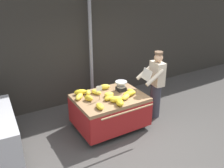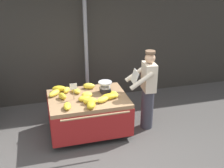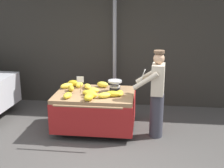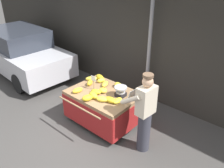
{
  "view_description": "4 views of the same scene",
  "coord_description": "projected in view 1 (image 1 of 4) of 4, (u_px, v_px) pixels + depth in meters",
  "views": [
    {
      "loc": [
        -2.69,
        -3.3,
        3.32
      ],
      "look_at": [
        -0.07,
        1.14,
        1.08
      ],
      "focal_mm": 39.94,
      "sensor_mm": 36.0,
      "label": 1
    },
    {
      "loc": [
        -1.0,
        -3.79,
        3.2
      ],
      "look_at": [
        0.33,
        1.04,
        1.06
      ],
      "focal_mm": 43.77,
      "sensor_mm": 36.0,
      "label": 2
    },
    {
      "loc": [
        0.85,
        -4.48,
        2.62
      ],
      "look_at": [
        0.19,
        1.09,
        1.01
      ],
      "focal_mm": 47.47,
      "sensor_mm": 36.0,
      "label": 3
    },
    {
      "loc": [
        3.08,
        -2.28,
        3.5
      ],
      "look_at": [
        0.14,
        1.06,
        1.15
      ],
      "focal_mm": 37.76,
      "sensor_mm": 36.0,
      "label": 4
    }
  ],
  "objects": [
    {
      "name": "price_sign",
      "position": [
        99.0,
        90.0,
        5.4
      ],
      "size": [
        0.14,
        0.01,
        0.34
      ],
      "color": "#997A51",
      "rests_on": "banana_cart"
    },
    {
      "name": "street_pole",
      "position": [
        91.0,
        45.0,
        6.55
      ],
      "size": [
        0.09,
        0.09,
        3.28
      ],
      "primitive_type": "cylinder",
      "color": "gray",
      "rests_on": "ground"
    },
    {
      "name": "banana_bunch_3",
      "position": [
        129.0,
        94.0,
        5.66
      ],
      "size": [
        0.29,
        0.16,
        0.11
      ],
      "primitive_type": "ellipsoid",
      "rotation": [
        0.0,
        0.0,
        1.59
      ],
      "color": "gold",
      "rests_on": "banana_cart"
    },
    {
      "name": "banana_cart",
      "position": [
        110.0,
        105.0,
        5.74
      ],
      "size": [
        1.59,
        1.37,
        0.81
      ],
      "color": "#93704C",
      "rests_on": "ground"
    },
    {
      "name": "banana_bunch_9",
      "position": [
        79.0,
        97.0,
        5.52
      ],
      "size": [
        0.3,
        0.3,
        0.11
      ],
      "primitive_type": "ellipsoid",
      "rotation": [
        0.0,
        0.0,
        2.35
      ],
      "color": "yellow",
      "rests_on": "banana_cart"
    },
    {
      "name": "banana_bunch_4",
      "position": [
        109.0,
        94.0,
        5.63
      ],
      "size": [
        0.25,
        0.21,
        0.11
      ],
      "primitive_type": "ellipsoid",
      "rotation": [
        0.0,
        0.0,
        1.34
      ],
      "color": "yellow",
      "rests_on": "banana_cart"
    },
    {
      "name": "banana_bunch_8",
      "position": [
        131.0,
        91.0,
        5.79
      ],
      "size": [
        0.16,
        0.27,
        0.1
      ],
      "primitive_type": "ellipsoid",
      "rotation": [
        0.0,
        0.0,
        0.11
      ],
      "color": "yellow",
      "rests_on": "banana_cart"
    },
    {
      "name": "back_wall",
      "position": [
        81.0,
        30.0,
        6.64
      ],
      "size": [
        16.0,
        0.24,
        4.01
      ],
      "primitive_type": "cube",
      "color": "#2D2B26",
      "rests_on": "ground"
    },
    {
      "name": "banana_bunch_7",
      "position": [
        126.0,
        97.0,
        5.52
      ],
      "size": [
        0.3,
        0.25,
        0.11
      ],
      "primitive_type": "ellipsoid",
      "rotation": [
        0.0,
        0.0,
        2.06
      ],
      "color": "yellow",
      "rests_on": "banana_cart"
    },
    {
      "name": "weighing_scale",
      "position": [
        121.0,
        86.0,
        5.9
      ],
      "size": [
        0.28,
        0.28,
        0.24
      ],
      "color": "black",
      "rests_on": "banana_cart"
    },
    {
      "name": "ground_plane",
      "position": [
        143.0,
        150.0,
        5.18
      ],
      "size": [
        60.0,
        60.0,
        0.0
      ],
      "primitive_type": "plane",
      "color": "#423F3D"
    },
    {
      "name": "vendor_person",
      "position": [
        156.0,
        85.0,
        6.08
      ],
      "size": [
        0.61,
        0.55,
        1.71
      ],
      "color": "#383842",
      "rests_on": "ground"
    },
    {
      "name": "banana_bunch_10",
      "position": [
        89.0,
        98.0,
        5.43
      ],
      "size": [
        0.2,
        0.25,
        0.12
      ],
      "primitive_type": "ellipsoid",
      "rotation": [
        0.0,
        0.0,
        0.45
      ],
      "color": "gold",
      "rests_on": "banana_cart"
    },
    {
      "name": "banana_bunch_11",
      "position": [
        116.0,
        99.0,
        5.38
      ],
      "size": [
        0.3,
        0.22,
        0.13
      ],
      "primitive_type": "ellipsoid",
      "rotation": [
        0.0,
        0.0,
        1.28
      ],
      "color": "yellow",
      "rests_on": "banana_cart"
    },
    {
      "name": "banana_bunch_1",
      "position": [
        109.0,
        98.0,
        5.47
      ],
      "size": [
        0.27,
        0.19,
        0.1
      ],
      "primitive_type": "ellipsoid",
      "rotation": [
        0.0,
        0.0,
        1.72
      ],
      "color": "gold",
      "rests_on": "banana_cart"
    },
    {
      "name": "banana_bunch_6",
      "position": [
        80.0,
        92.0,
        5.72
      ],
      "size": [
        0.32,
        0.22,
        0.13
      ],
      "primitive_type": "ellipsoid",
      "rotation": [
        0.0,
        0.0,
        1.3
      ],
      "color": "gold",
      "rests_on": "banana_cart"
    },
    {
      "name": "banana_bunch_12",
      "position": [
        96.0,
        92.0,
        5.75
      ],
      "size": [
        0.23,
        0.3,
        0.1
      ],
      "primitive_type": "ellipsoid",
      "rotation": [
        0.0,
        0.0,
        0.4
      ],
      "color": "yellow",
      "rests_on": "banana_cart"
    },
    {
      "name": "banana_bunch_0",
      "position": [
        105.0,
        87.0,
        6.0
      ],
      "size": [
        0.29,
        0.23,
        0.12
      ],
      "primitive_type": "ellipsoid",
      "rotation": [
        0.0,
        0.0,
        1.23
      ],
      "color": "yellow",
      "rests_on": "banana_cart"
    },
    {
      "name": "banana_bunch_13",
      "position": [
        88.0,
        93.0,
        5.71
      ],
      "size": [
        0.19,
        0.23,
        0.11
      ],
      "primitive_type": "ellipsoid",
      "rotation": [
        0.0,
        0.0,
        2.71
      ],
      "color": "yellow",
      "rests_on": "banana_cart"
    },
    {
      "name": "banana_bunch_2",
      "position": [
        120.0,
        103.0,
        5.24
      ],
      "size": [
        0.23,
        0.28,
        0.13
      ],
      "primitive_type": "ellipsoid",
      "rotation": [
        0.0,
        0.0,
        2.82
      ],
      "color": "gold",
      "rests_on": "banana_cart"
    },
    {
      "name": "banana_bunch_5",
      "position": [
        100.0,
        106.0,
        5.12
      ],
      "size": [
        0.17,
        0.27,
        0.1
      ],
      "primitive_type": "ellipsoid",
      "rotation": [
        0.0,
        0.0,
        3.01
      ],
      "color": "yellow",
      "rests_on": "banana_cart"
    }
  ]
}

